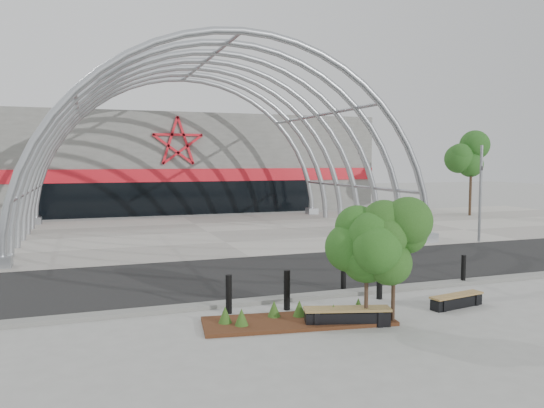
# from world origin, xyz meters

# --- Properties ---
(ground) EXTENTS (140.00, 140.00, 0.00)m
(ground) POSITION_xyz_m (0.00, 0.00, 0.00)
(ground) COLOR gray
(ground) RESTS_ON ground
(road) EXTENTS (140.00, 7.00, 0.02)m
(road) POSITION_xyz_m (0.00, 3.50, 0.01)
(road) COLOR black
(road) RESTS_ON ground
(forecourt) EXTENTS (60.00, 17.00, 0.04)m
(forecourt) POSITION_xyz_m (0.00, 15.50, 0.02)
(forecourt) COLOR #9B958D
(forecourt) RESTS_ON ground
(kerb) EXTENTS (60.00, 0.50, 0.12)m
(kerb) POSITION_xyz_m (0.00, -0.25, 0.06)
(kerb) COLOR slate
(kerb) RESTS_ON ground
(arena_building) EXTENTS (34.00, 15.24, 8.00)m
(arena_building) POSITION_xyz_m (0.00, 33.45, 3.99)
(arena_building) COLOR slate
(arena_building) RESTS_ON ground
(vault_canopy) EXTENTS (20.80, 15.80, 20.36)m
(vault_canopy) POSITION_xyz_m (0.00, 15.50, 0.02)
(vault_canopy) COLOR #9CA0A6
(vault_canopy) RESTS_ON ground
(planting_bed) EXTENTS (5.18, 2.21, 0.53)m
(planting_bed) POSITION_xyz_m (-1.59, -2.44, 0.13)
(planting_bed) COLOR #3E1A0E
(planting_bed) RESTS_ON ground
(signal_pole) EXTENTS (0.21, 0.72, 5.05)m
(signal_pole) POSITION_xyz_m (12.55, 7.14, 2.64)
(signal_pole) COLOR gray
(signal_pole) RESTS_ON ground
(street_tree_0) EXTENTS (1.43, 1.43, 3.25)m
(street_tree_0) POSITION_xyz_m (0.03, -3.27, 2.34)
(street_tree_0) COLOR #342219
(street_tree_0) RESTS_ON ground
(street_tree_1) EXTENTS (1.29, 1.29, 3.05)m
(street_tree_1) POSITION_xyz_m (0.78, -3.34, 2.19)
(street_tree_1) COLOR #2F2018
(street_tree_1) RESTS_ON ground
(bench_0) EXTENTS (2.30, 1.09, 0.47)m
(bench_0) POSITION_xyz_m (-0.42, -3.09, 0.23)
(bench_0) COLOR black
(bench_0) RESTS_ON ground
(bench_1) EXTENTS (1.87, 0.71, 0.38)m
(bench_1) POSITION_xyz_m (3.39, -2.61, 0.19)
(bench_1) COLOR black
(bench_1) RESTS_ON ground
(bollard_0) EXTENTS (0.18, 0.18, 1.10)m
(bollard_0) POSITION_xyz_m (-3.04, -1.01, 0.55)
(bollard_0) COLOR black
(bollard_0) RESTS_ON ground
(bollard_1) EXTENTS (0.18, 0.18, 1.15)m
(bollard_1) POSITION_xyz_m (-1.37, -1.20, 0.57)
(bollard_1) COLOR black
(bollard_1) RESTS_ON ground
(bollard_2) EXTENTS (0.18, 0.18, 1.13)m
(bollard_2) POSITION_xyz_m (1.75, -1.05, 0.56)
(bollard_2) COLOR black
(bollard_2) RESTS_ON ground
(bollard_3) EXTENTS (0.17, 0.17, 1.07)m
(bollard_3) POSITION_xyz_m (1.23, 0.36, 0.54)
(bollard_3) COLOR black
(bollard_3) RESTS_ON ground
(bollard_4) EXTENTS (0.16, 0.16, 1.00)m
(bollard_4) POSITION_xyz_m (5.57, -0.22, 0.50)
(bollard_4) COLOR black
(bollard_4) RESTS_ON ground
(bg_tree_1) EXTENTS (2.70, 2.70, 5.91)m
(bg_tree_1) POSITION_xyz_m (21.00, 18.00, 4.25)
(bg_tree_1) COLOR black
(bg_tree_1) RESTS_ON ground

